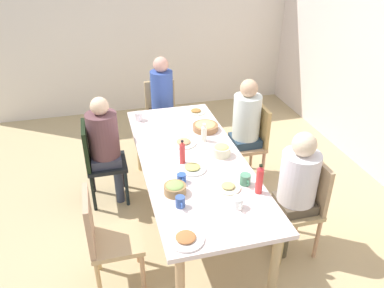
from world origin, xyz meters
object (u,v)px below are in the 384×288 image
(cup_1, at_px, (180,202))
(person_3, at_px, (297,183))
(plate_2, at_px, (192,168))
(plate_1, at_px, (184,143))
(person_4, at_px, (245,123))
(plate_4, at_px, (228,187))
(cup_3, at_px, (182,178))
(bowl_0, at_px, (175,188))
(bottle_1, at_px, (182,153))
(bottle_0, at_px, (260,180))
(dining_table, at_px, (192,165))
(chair_0, at_px, (98,159))
(chair_2, at_px, (105,236))
(person_1, at_px, (162,98))
(cup_4, at_px, (238,203))
(bowl_2, at_px, (205,126))
(chair_1, at_px, (162,112))
(cup_0, at_px, (245,179))
(chair_3, at_px, (303,201))
(plate_3, at_px, (196,111))
(plate_0, at_px, (186,238))
(bottle_2, at_px, (204,133))
(bowl_1, at_px, (221,150))
(person_0, at_px, (105,141))
(cup_2, at_px, (139,116))
(chair_4, at_px, (252,139))

(cup_1, bearing_deg, person_3, 94.11)
(plate_2, bearing_deg, plate_1, 176.14)
(person_4, relative_size, plate_4, 6.01)
(plate_1, relative_size, cup_3, 2.21)
(bowl_0, distance_m, bottle_1, 0.44)
(cup_3, distance_m, bottle_0, 0.64)
(dining_table, xyz_separation_m, chair_0, (-0.58, -0.84, -0.15))
(chair_2, height_order, bottle_1, bottle_1)
(person_1, bearing_deg, dining_table, 0.00)
(cup_4, bearing_deg, chair_0, -143.60)
(person_1, relative_size, cup_1, 11.50)
(bowl_2, height_order, bottle_1, bottle_1)
(chair_1, distance_m, cup_0, 2.09)
(plate_2, height_order, cup_0, cup_0)
(person_1, xyz_separation_m, chair_3, (2.04, 0.84, -0.23))
(chair_1, xyz_separation_m, plate_3, (0.59, 0.30, 0.24))
(plate_0, bearing_deg, bottle_2, 158.83)
(cup_3, bearing_deg, cup_1, -14.99)
(chair_0, bearing_deg, bottle_1, 48.19)
(plate_0, distance_m, cup_4, 0.52)
(plate_0, distance_m, bottle_0, 0.79)
(chair_3, distance_m, bowl_1, 0.85)
(chair_3, height_order, plate_1, chair_3)
(cup_4, height_order, bottle_1, bottle_1)
(person_3, bearing_deg, bottle_1, -120.43)
(chair_3, bearing_deg, person_0, -126.10)
(chair_0, xyz_separation_m, plate_0, (1.60, 0.54, 0.24))
(cup_3, xyz_separation_m, bottle_2, (-0.64, 0.38, 0.05))
(bowl_1, bearing_deg, bottle_1, -81.20)
(bowl_2, xyz_separation_m, cup_2, (-0.41, -0.64, 0.01))
(plate_2, bearing_deg, plate_3, 163.35)
(person_1, height_order, bowl_1, person_1)
(chair_2, bearing_deg, cup_3, 109.72)
(chair_3, distance_m, person_4, 1.19)
(chair_4, relative_size, bottle_0, 3.46)
(bottle_1, bearing_deg, cup_3, -14.88)
(person_1, xyz_separation_m, chair_2, (2.04, -0.84, -0.23))
(cup_0, bearing_deg, plate_1, -156.99)
(person_0, relative_size, chair_1, 1.31)
(person_0, relative_size, person_3, 0.99)
(cup_4, relative_size, bottle_1, 0.50)
(plate_3, height_order, cup_2, cup_2)
(dining_table, relative_size, plate_0, 9.19)
(person_4, relative_size, bottle_0, 4.69)
(chair_4, bearing_deg, person_1, -135.89)
(plate_3, height_order, bowl_1, bowl_1)
(person_0, relative_size, cup_2, 9.49)
(chair_3, distance_m, bottle_2, 1.13)
(chair_2, distance_m, cup_2, 1.60)
(chair_0, height_order, chair_2, same)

